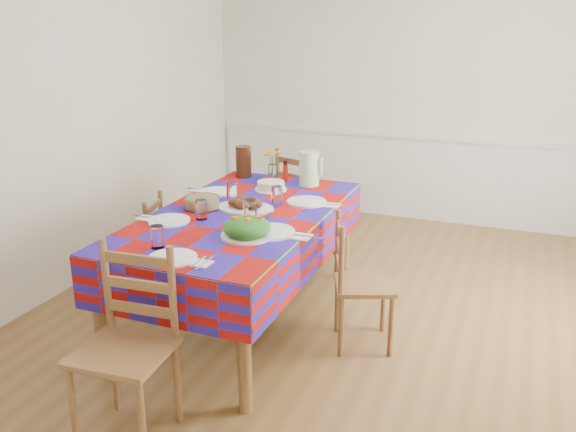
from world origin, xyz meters
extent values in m
cube|color=brown|center=(0.00, 0.00, -0.02)|extent=(4.50, 5.00, 0.04)
cube|color=beige|center=(0.00, 2.52, 1.35)|extent=(4.50, 0.04, 2.70)
cube|color=beige|center=(0.00, -2.52, 1.35)|extent=(4.50, 0.04, 2.70)
cube|color=beige|center=(-2.27, 0.00, 1.35)|extent=(0.04, 5.00, 2.70)
cube|color=silver|center=(0.00, 2.47, 0.90)|extent=(4.41, 0.06, 0.04)
cube|color=silver|center=(0.00, 2.48, 0.45)|extent=(4.41, 0.03, 0.90)
cylinder|color=brown|center=(-1.17, -1.30, 0.39)|extent=(0.08, 0.08, 0.78)
cylinder|color=brown|center=(-0.21, -1.30, 0.39)|extent=(0.08, 0.08, 0.78)
cylinder|color=brown|center=(-1.17, 0.63, 0.39)|extent=(0.08, 0.08, 0.78)
cylinder|color=brown|center=(-0.21, 0.63, 0.39)|extent=(0.08, 0.08, 0.78)
cube|color=brown|center=(-0.69, -0.34, 0.80)|extent=(1.09, 2.07, 0.04)
cube|color=#9A0E0D|center=(-0.69, -0.34, 0.82)|extent=(1.13, 2.11, 0.01)
cube|color=#9A0E0D|center=(-1.25, -0.34, 0.65)|extent=(0.01, 2.11, 0.33)
cube|color=#9A0E0D|center=(-0.12, -0.34, 0.65)|extent=(0.01, 2.11, 0.33)
cube|color=#9A0E0D|center=(-0.69, -1.39, 0.65)|extent=(1.13, 0.01, 0.33)
cube|color=#9A0E0D|center=(-0.69, 0.72, 0.65)|extent=(1.13, 0.01, 0.33)
cylinder|color=white|center=(-0.68, -1.23, 0.83)|extent=(0.28, 0.28, 0.01)
cylinder|color=white|center=(-0.68, -1.23, 0.84)|extent=(0.20, 0.20, 0.01)
cylinder|color=white|center=(-0.85, -1.11, 0.89)|extent=(0.08, 0.08, 0.13)
cube|color=white|center=(-0.49, -1.23, 0.83)|extent=(0.10, 0.10, 0.01)
cube|color=silver|center=(-0.51, -1.23, 0.83)|extent=(0.01, 0.18, 0.00)
cube|color=silver|center=(-0.47, -1.23, 0.83)|extent=(0.01, 0.21, 0.00)
cylinder|color=white|center=(-1.04, -0.68, 0.83)|extent=(0.28, 0.28, 0.01)
cylinder|color=white|center=(-1.04, -0.68, 0.84)|extent=(0.19, 0.19, 0.01)
cylinder|color=white|center=(-0.87, -0.55, 0.89)|extent=(0.08, 0.08, 0.13)
cube|color=white|center=(-1.23, -0.68, 0.83)|extent=(0.10, 0.10, 0.01)
cube|color=silver|center=(-1.25, -0.68, 0.83)|extent=(0.17, 0.01, 0.00)
cube|color=silver|center=(-1.21, -0.68, 0.83)|extent=(0.21, 0.01, 0.00)
cylinder|color=white|center=(-1.06, 0.05, 0.83)|extent=(0.28, 0.28, 0.01)
cylinder|color=white|center=(-1.06, 0.05, 0.84)|extent=(0.20, 0.20, 0.01)
cylinder|color=white|center=(-0.89, -0.07, 0.89)|extent=(0.08, 0.08, 0.13)
cube|color=white|center=(-1.25, 0.05, 0.83)|extent=(0.10, 0.10, 0.01)
cube|color=silver|center=(-1.27, 0.05, 0.83)|extent=(0.18, 0.01, 0.00)
cube|color=silver|center=(-1.23, 0.05, 0.83)|extent=(0.21, 0.01, 0.00)
cylinder|color=white|center=(-0.34, -0.64, 0.83)|extent=(0.32, 0.32, 0.02)
cylinder|color=white|center=(-0.34, -0.64, 0.84)|extent=(0.22, 0.22, 0.01)
cylinder|color=white|center=(-0.54, -0.50, 0.90)|extent=(0.09, 0.09, 0.15)
cube|color=white|center=(-0.13, -0.64, 0.83)|extent=(0.12, 0.12, 0.01)
cube|color=silver|center=(-0.15, -0.64, 0.83)|extent=(0.20, 0.01, 0.00)
cube|color=silver|center=(-0.10, -0.64, 0.83)|extent=(0.23, 0.01, 0.00)
cylinder|color=white|center=(-0.34, 0.05, 0.83)|extent=(0.29, 0.29, 0.01)
cylinder|color=white|center=(-0.34, 0.05, 0.84)|extent=(0.20, 0.20, 0.01)
cylinder|color=white|center=(-0.52, -0.07, 0.89)|extent=(0.08, 0.08, 0.14)
cube|color=white|center=(-0.15, 0.05, 0.83)|extent=(0.11, 0.11, 0.01)
cube|color=silver|center=(-0.17, 0.05, 0.83)|extent=(0.18, 0.01, 0.00)
cube|color=silver|center=(-0.13, 0.05, 0.83)|extent=(0.21, 0.01, 0.00)
ellipsoid|color=white|center=(-0.69, -0.25, 0.83)|extent=(0.41, 0.30, 0.02)
ellipsoid|color=black|center=(-0.62, -0.25, 0.87)|extent=(0.11, 0.09, 0.06)
ellipsoid|color=black|center=(-0.66, -0.20, 0.87)|extent=(0.11, 0.09, 0.06)
ellipsoid|color=black|center=(-0.74, -0.22, 0.87)|extent=(0.11, 0.09, 0.06)
ellipsoid|color=black|center=(-0.75, -0.28, 0.87)|extent=(0.11, 0.09, 0.06)
ellipsoid|color=black|center=(-0.68, -0.31, 0.87)|extent=(0.11, 0.09, 0.06)
cylinder|color=white|center=(-0.44, -0.75, 0.83)|extent=(0.33, 0.33, 0.02)
ellipsoid|color=#154B12|center=(-0.44, -0.75, 0.88)|extent=(0.29, 0.29, 0.13)
cube|color=orange|center=(-0.51, -0.78, 0.95)|extent=(0.04, 0.03, 0.01)
cube|color=orange|center=(-0.47, -0.71, 0.95)|extent=(0.05, 0.05, 0.01)
cube|color=orange|center=(-0.42, -0.78, 0.95)|extent=(0.03, 0.04, 0.01)
cube|color=orange|center=(-0.38, -0.71, 0.95)|extent=(0.04, 0.05, 0.01)
cylinder|color=white|center=(-0.98, -0.34, 0.87)|extent=(0.24, 0.24, 0.09)
cylinder|color=tan|center=(-0.98, -0.34, 0.87)|extent=(0.22, 0.22, 0.07)
cylinder|color=white|center=(-0.72, 0.27, 0.83)|extent=(0.25, 0.25, 0.01)
cylinder|color=#DBC585|center=(-0.72, 0.27, 0.86)|extent=(0.21, 0.21, 0.06)
cube|color=black|center=(-0.53, -0.44, 0.83)|extent=(0.14, 0.34, 0.01)
cube|color=black|center=(-0.47, -0.42, 0.83)|extent=(0.07, 0.35, 0.01)
cylinder|color=white|center=(-0.81, 0.54, 0.89)|extent=(0.08, 0.08, 0.14)
cylinder|color=#276F25|center=(-0.83, 0.54, 0.94)|extent=(0.01, 0.01, 0.19)
ellipsoid|color=orange|center=(-0.87, 0.54, 1.04)|extent=(0.06, 0.06, 0.02)
cylinder|color=#276F25|center=(-0.79, 0.55, 0.94)|extent=(0.01, 0.01, 0.19)
ellipsoid|color=orange|center=(-0.77, 0.57, 1.06)|extent=(0.06, 0.06, 0.02)
cylinder|color=#276F25|center=(-0.81, 0.52, 0.94)|extent=(0.01, 0.01, 0.19)
ellipsoid|color=orange|center=(-0.81, 0.50, 1.07)|extent=(0.06, 0.06, 0.02)
cylinder|color=#B71C0E|center=(-0.71, 0.55, 0.91)|extent=(0.04, 0.04, 0.17)
cylinder|color=#B5E5A2|center=(-0.49, 0.52, 0.96)|extent=(0.16, 0.16, 0.27)
cylinder|color=black|center=(-1.09, 0.56, 0.95)|extent=(0.13, 0.13, 0.26)
cube|color=white|center=(-0.67, -1.35, 0.83)|extent=(0.08, 0.03, 0.02)
cylinder|color=brown|center=(-0.87, -1.91, 0.24)|extent=(0.04, 0.04, 0.49)
cylinder|color=brown|center=(-0.48, -1.89, 0.24)|extent=(0.04, 0.04, 0.49)
cylinder|color=brown|center=(-0.89, -1.55, 0.24)|extent=(0.04, 0.04, 0.49)
cylinder|color=brown|center=(-0.51, -1.52, 0.24)|extent=(0.04, 0.04, 0.49)
cube|color=brown|center=(-0.69, -1.72, 0.50)|extent=(0.48, 0.46, 0.03)
cylinder|color=brown|center=(-0.89, -1.54, 0.76)|extent=(0.04, 0.04, 0.54)
cylinder|color=brown|center=(-0.51, -1.51, 0.76)|extent=(0.04, 0.04, 0.54)
cube|color=brown|center=(-0.70, -1.52, 0.65)|extent=(0.39, 0.05, 0.05)
cube|color=brown|center=(-0.70, -1.52, 0.79)|extent=(0.39, 0.05, 0.05)
cube|color=brown|center=(-0.70, -1.52, 0.93)|extent=(0.39, 0.05, 0.05)
cylinder|color=brown|center=(-0.45, 1.15, 0.24)|extent=(0.04, 0.04, 0.48)
cylinder|color=brown|center=(-0.81, 1.28, 0.24)|extent=(0.04, 0.04, 0.48)
cylinder|color=brown|center=(-0.57, 0.81, 0.24)|extent=(0.04, 0.04, 0.48)
cylinder|color=brown|center=(-0.93, 0.94, 0.24)|extent=(0.04, 0.04, 0.48)
cube|color=brown|center=(-0.69, 1.04, 0.49)|extent=(0.57, 0.55, 0.03)
cylinder|color=brown|center=(-0.57, 0.80, 0.74)|extent=(0.04, 0.04, 0.53)
cylinder|color=brown|center=(-0.93, 0.93, 0.74)|extent=(0.04, 0.04, 0.53)
cube|color=brown|center=(-0.75, 0.86, 0.64)|extent=(0.37, 0.15, 0.05)
cube|color=brown|center=(-0.75, 0.86, 0.78)|extent=(0.37, 0.15, 0.05)
cube|color=brown|center=(-0.75, 0.86, 0.92)|extent=(0.37, 0.15, 0.05)
cylinder|color=brown|center=(-1.76, -0.22, 0.20)|extent=(0.03, 0.03, 0.40)
cylinder|color=brown|center=(-1.69, -0.53, 0.20)|extent=(0.03, 0.03, 0.40)
cylinder|color=brown|center=(-1.47, -0.15, 0.20)|extent=(0.03, 0.03, 0.40)
cylinder|color=brown|center=(-1.39, -0.46, 0.20)|extent=(0.03, 0.03, 0.40)
cube|color=brown|center=(-1.58, -0.34, 0.42)|extent=(0.43, 0.45, 0.03)
cylinder|color=brown|center=(-1.46, -0.14, 0.63)|extent=(0.03, 0.03, 0.45)
cylinder|color=brown|center=(-1.38, -0.46, 0.63)|extent=(0.03, 0.03, 0.45)
cube|color=brown|center=(-1.42, -0.30, 0.54)|extent=(0.09, 0.32, 0.04)
cube|color=brown|center=(-1.42, -0.30, 0.65)|extent=(0.09, 0.32, 0.04)
cube|color=brown|center=(-1.42, -0.30, 0.77)|extent=(0.09, 0.32, 0.04)
cylinder|color=brown|center=(0.41, -0.44, 0.21)|extent=(0.03, 0.03, 0.42)
cylinder|color=brown|center=(0.29, -0.12, 0.21)|extent=(0.03, 0.03, 0.42)
cylinder|color=brown|center=(0.12, -0.55, 0.21)|extent=(0.03, 0.03, 0.42)
cylinder|color=brown|center=(-0.01, -0.24, 0.21)|extent=(0.03, 0.03, 0.42)
cube|color=brown|center=(0.20, -0.34, 0.44)|extent=(0.49, 0.50, 0.03)
cylinder|color=brown|center=(0.11, -0.56, 0.66)|extent=(0.03, 0.03, 0.47)
cylinder|color=brown|center=(-0.01, -0.24, 0.66)|extent=(0.03, 0.03, 0.47)
cube|color=brown|center=(0.05, -0.40, 0.56)|extent=(0.14, 0.32, 0.05)
cube|color=brown|center=(0.05, -0.40, 0.69)|extent=(0.14, 0.32, 0.05)
cube|color=brown|center=(0.05, -0.40, 0.81)|extent=(0.14, 0.32, 0.05)
camera|label=1|loc=(1.08, -3.93, 2.12)|focal=38.00mm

